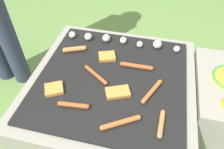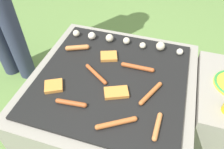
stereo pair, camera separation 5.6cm
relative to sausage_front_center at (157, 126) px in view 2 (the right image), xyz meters
name	(u,v)px [view 2 (the right image)]	position (x,y,z in m)	size (l,w,h in m)	color
ground_plane	(112,117)	(-0.29, 0.25, -0.41)	(14.00, 14.00, 0.00)	#608442
grill	(112,99)	(-0.29, 0.25, -0.21)	(0.93, 0.93, 0.40)	gray
side_ledge	(221,110)	(0.36, 0.36, -0.21)	(0.36, 0.56, 0.40)	gray
sausage_back_left	(71,103)	(-0.43, 0.01, 0.00)	(0.17, 0.04, 0.02)	#A34C23
sausage_back_right	(116,123)	(-0.18, -0.04, 0.00)	(0.18, 0.12, 0.03)	#B7602D
sausage_mid_left	(151,93)	(-0.06, 0.19, 0.00)	(0.10, 0.18, 0.02)	#B7602D
sausage_front_left	(96,74)	(-0.39, 0.24, 0.00)	(0.17, 0.12, 0.02)	#A34C23
sausage_front_center	(157,126)	(0.00, 0.00, 0.00)	(0.03, 0.16, 0.02)	#C6753D
sausage_mid_right	(138,67)	(-0.17, 0.36, 0.00)	(0.20, 0.03, 0.03)	#A34C23
sausage_front_right	(77,48)	(-0.58, 0.42, 0.00)	(0.14, 0.08, 0.03)	#C6753D
bread_slice_right	(54,86)	(-0.57, 0.08, 0.00)	(0.12, 0.12, 0.02)	#D18438
bread_slice_left	(116,92)	(-0.24, 0.14, 0.00)	(0.15, 0.12, 0.02)	#D18438
bread_slice_center	(109,56)	(-0.36, 0.41, 0.00)	(0.12, 0.11, 0.02)	#D18438
mushroom_row	(125,41)	(-0.31, 0.57, 0.01)	(0.74, 0.07, 0.06)	beige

